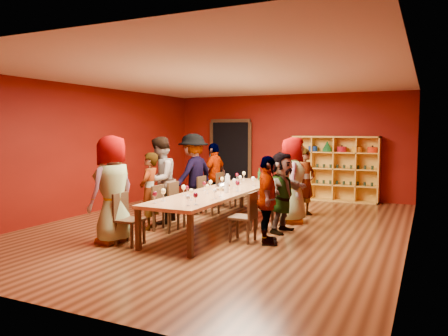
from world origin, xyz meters
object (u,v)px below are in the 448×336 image
Objects in this scene: chair_person_right_2 at (266,205)px; person_right_1 at (267,200)px; chair_person_left_0 at (126,216)px; spittoon_bowl at (223,186)px; chair_person_left_1 at (163,206)px; chair_person_right_1 at (247,214)px; person_left_0 at (112,189)px; person_left_4 at (214,175)px; chair_person_left_3 at (206,193)px; chair_person_left_4 at (224,188)px; chair_person_left_2 at (178,201)px; wine_bottle at (259,176)px; person_right_4 at (306,182)px; person_left_1 at (149,191)px; person_right_3 at (292,180)px; chair_person_right_3 at (281,198)px; shelving_unit at (334,165)px; tasting_table at (222,193)px; chair_person_right_4 at (292,193)px; person_left_3 at (193,174)px; person_left_2 at (160,180)px; person_right_2 at (282,192)px.

person_right_1 is at bearing -68.84° from chair_person_right_2.
spittoon_bowl is (0.88, 2.03, 0.33)m from chair_person_left_0.
chair_person_right_1 is at bearing -2.97° from chair_person_left_1.
person_left_4 is (0.01, 3.95, -0.12)m from person_left_0.
chair_person_left_4 is at bearing 90.00° from chair_person_left_3.
chair_person_left_2 is (0.00, 0.57, 0.00)m from chair_person_left_1.
chair_person_right_2 is 2.10m from wine_bottle.
person_left_1 is at bearing 159.56° from person_right_4.
chair_person_right_3 is at bearing 72.22° from person_right_3.
spittoon_bowl is at bearing -108.55° from shelving_unit.
person_left_1 is 3.01m from person_right_3.
chair_person_left_1 is at bearing -114.24° from shelving_unit.
chair_person_right_1 is at bearing -164.82° from person_right_4.
person_right_1 is at bearing -41.18° from chair_person_left_3.
shelving_unit reaches higher than tasting_table.
shelving_unit is 2.70× the size of chair_person_left_4.
person_left_0 is 2.34m from spittoon_bowl.
person_right_3 reaches higher than person_left_1.
chair_person_left_3 is 1.00× the size of chair_person_right_3.
chair_person_right_2 and chair_person_right_4 have the same top height.
spittoon_bowl is (1.21, -0.94, -0.12)m from person_left_3.
chair_person_left_0 and chair_person_left_4 have the same top height.
person_right_3 is (2.40, 0.01, -0.03)m from person_left_3.
chair_person_right_3 is at bearing -47.50° from wine_bottle.
person_left_1 reaches higher than chair_person_right_1.
person_left_4 is at bearing 95.38° from chair_person_left_1.
chair_person_left_0 and chair_person_right_3 have the same top height.
chair_person_right_4 is at bearing 56.07° from chair_person_left_1.
chair_person_right_3 is (2.26, 1.27, -0.42)m from person_left_2.
person_left_0 is 1.79m from chair_person_left_2.
chair_person_right_2 is at bearing 90.00° from chair_person_right_1.
person_right_2 is (2.41, -1.94, -0.04)m from person_left_4.
chair_person_left_3 and chair_person_right_3 have the same top height.
wine_bottle is at bearing 92.86° from person_left_4.
chair_person_left_1 is 0.47× the size of person_left_3.
spittoon_bowl is (0.88, -0.94, 0.33)m from chair_person_left_3.
person_right_4 is (2.13, 3.85, 0.28)m from chair_person_left_0.
chair_person_left_1 is 1.82m from chair_person_right_1.
wine_bottle is (-0.85, 0.05, 0.37)m from chair_person_right_4.
chair_person_right_3 is at bearing -90.00° from chair_person_right_4.
tasting_table is 2.39× the size of person_left_0.
person_left_3 reaches higher than chair_person_right_1.
person_right_2 is 1.27m from spittoon_bowl.
chair_person_left_4 is 1.00× the size of chair_person_right_3.
tasting_table is 5.06× the size of chair_person_right_4.
person_left_4 is at bearing 18.43° from person_right_1.
person_left_1 reaches higher than chair_person_left_2.
chair_person_left_2 is 1.00× the size of chair_person_left_4.
chair_person_left_0 and chair_person_right_4 have the same top height.
person_left_4 is 1.84× the size of chair_person_right_1.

